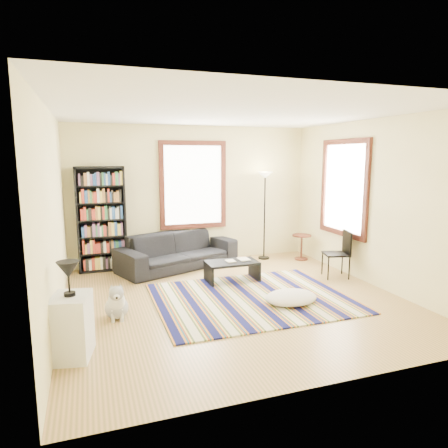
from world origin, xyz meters
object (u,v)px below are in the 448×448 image
object	(u,v)px
sofa	(178,250)
dog	(116,300)
white_cabinet	(72,327)
coffee_table	(232,271)
floor_lamp	(264,216)
side_table	(301,247)
bookshelf	(102,219)
folding_chair	(336,254)
floor_cushion	(291,297)

from	to	relation	value
sofa	dog	bearing A→B (deg)	-142.43
sofa	white_cabinet	distance (m)	3.67
white_cabinet	dog	world-z (taller)	white_cabinet
sofa	coffee_table	xyz separation A→B (m)	(0.71, -1.19, -0.17)
sofa	floor_lamp	distance (m)	2.00
dog	sofa	bearing A→B (deg)	60.53
side_table	sofa	bearing A→B (deg)	174.99
bookshelf	floor_lamp	size ratio (longest dim) A/B	1.08
coffee_table	floor_lamp	size ratio (longest dim) A/B	0.48
bookshelf	folding_chair	distance (m)	4.43
sofa	folding_chair	xyz separation A→B (m)	(2.59, -1.55, 0.08)
bookshelf	floor_cushion	distance (m)	3.89
bookshelf	floor_lamp	bearing A→B (deg)	-2.93
floor_cushion	floor_lamp	size ratio (longest dim) A/B	0.43
floor_cushion	side_table	bearing A→B (deg)	57.18
bookshelf	floor_cushion	xyz separation A→B (m)	(2.57, -2.78, -0.90)
sofa	white_cabinet	xyz separation A→B (m)	(-1.86, -3.17, 0.00)
floor_lamp	bookshelf	bearing A→B (deg)	177.07
bookshelf	white_cabinet	bearing A→B (deg)	-97.59
coffee_table	floor_cushion	bearing A→B (deg)	-70.78
coffee_table	side_table	size ratio (longest dim) A/B	1.67
sofa	side_table	distance (m)	2.65
bookshelf	floor_lamp	world-z (taller)	bookshelf
side_table	dog	size ratio (longest dim) A/B	1.09
floor_lamp	dog	xyz separation A→B (m)	(-3.25, -2.31, -0.68)
floor_cushion	bookshelf	bearing A→B (deg)	132.82
sofa	coffee_table	size ratio (longest dim) A/B	2.63
white_cabinet	floor_lamp	bearing A→B (deg)	52.57
bookshelf	dog	size ratio (longest dim) A/B	4.02
sofa	coffee_table	distance (m)	1.39
side_table	floor_cushion	bearing A→B (deg)	-122.82
white_cabinet	dog	distance (m)	1.09
sofa	bookshelf	distance (m)	1.57
bookshelf	side_table	xyz separation A→B (m)	(4.04, -0.50, -0.73)
coffee_table	folding_chair	size ratio (longest dim) A/B	1.05
sofa	bookshelf	size ratio (longest dim) A/B	1.19
folding_chair	dog	size ratio (longest dim) A/B	1.73
sofa	floor_cushion	bearing A→B (deg)	-86.37
side_table	floor_lamp	bearing A→B (deg)	155.46
folding_chair	floor_cushion	bearing A→B (deg)	-130.64
dog	side_table	bearing A→B (deg)	28.18
folding_chair	bookshelf	bearing A→B (deg)	170.88
folding_chair	dog	xyz separation A→B (m)	(-3.92, -0.66, -0.18)
floor_cushion	white_cabinet	size ratio (longest dim) A/B	1.14
floor_lamp	dog	size ratio (longest dim) A/B	3.74
side_table	folding_chair	world-z (taller)	folding_chair
side_table	white_cabinet	xyz separation A→B (m)	(-4.50, -2.94, 0.08)
coffee_table	white_cabinet	xyz separation A→B (m)	(-2.57, -1.98, 0.17)
bookshelf	white_cabinet	world-z (taller)	bookshelf
floor_lamp	side_table	xyz separation A→B (m)	(0.73, -0.33, -0.66)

